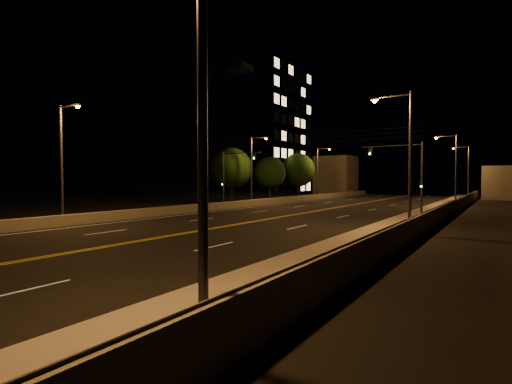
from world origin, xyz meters
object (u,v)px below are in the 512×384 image
Objects in this scene: tree_1 at (270,173)px; streetlight_0 at (191,93)px; traffic_signal_right at (409,171)px; tree_0 at (231,168)px; streetlight_1 at (405,152)px; streetlight_2 at (453,165)px; streetlight_5 at (253,166)px; streetlight_6 at (319,169)px; streetlight_3 at (466,169)px; streetlight_4 at (64,156)px; traffic_signal_left at (230,173)px; building_tower at (240,134)px; tree_2 at (298,170)px.

streetlight_0 is at bearing -59.95° from tree_1.
tree_0 is at bearing 162.51° from traffic_signal_right.
streetlight_1 is at bearing -80.24° from traffic_signal_right.
streetlight_2 is 1.36× the size of traffic_signal_right.
streetlight_1 is 1.00× the size of streetlight_5.
streetlight_0 is 1.00× the size of streetlight_6.
traffic_signal_right is at bearing -52.78° from streetlight_6.
streetlight_1 is 1.00× the size of streetlight_6.
streetlight_4 is (-21.42, -53.93, 0.00)m from streetlight_3.
traffic_signal_left is at bearing -80.13° from streetlight_5.
streetlight_1 is 0.34× the size of building_tower.
tree_0 is at bearing 126.64° from streetlight_0.
tree_2 is at bearing 100.41° from streetlight_5.
streetlight_3 and streetlight_5 have the same top height.
tree_1 is at bearing 144.10° from traffic_signal_right.
streetlight_5 reaches higher than traffic_signal_right.
streetlight_1 is 26.03m from streetlight_5.
streetlight_2 is (0.00, 25.95, 0.00)m from streetlight_1.
streetlight_5 is at bearing -18.55° from tree_0.
traffic_signal_left is at bearing 86.61° from streetlight_4.
building_tower is 3.66× the size of tree_1.
streetlight_0 is at bearing -90.00° from streetlight_2.
streetlight_4 is (-21.42, -35.55, 0.00)m from streetlight_2.
streetlight_2 is at bearing -12.73° from building_tower.
streetlight_2 is 26.18m from tree_2.
streetlight_6 is at bearing 121.58° from streetlight_1.
streetlight_0 is 66.00m from building_tower.
building_tower is at bearing -165.65° from streetlight_3.
streetlight_3 is 1.36× the size of traffic_signal_left.
tree_0 is 0.98× the size of tree_2.
traffic_signal_left is at bearing -53.26° from tree_0.
streetlight_6 is 26.30m from traffic_signal_left.
tree_0 is at bearing -93.94° from tree_2.
streetlight_5 is 20.07m from streetlight_6.
traffic_signal_left is 0.25× the size of building_tower.
streetlight_4 is at bearing 156.77° from streetlight_0.
building_tower is (-38.16, -9.76, 7.16)m from streetlight_3.
tree_2 is at bearing 94.62° from streetlight_4.
tree_2 is (-23.46, 25.33, 0.95)m from traffic_signal_right.
streetlight_5 is (-21.42, 33.58, 0.00)m from streetlight_0.
streetlight_4 is 1.00× the size of streetlight_5.
streetlight_0 and streetlight_1 have the same top height.
tree_1 is at bearing 90.30° from tree_0.
streetlight_3 is at bearing 90.00° from streetlight_0.
tree_1 is (-26.20, 26.49, -0.67)m from streetlight_1.
streetlight_4 reaches higher than tree_1.
building_tower is at bearing 130.23° from streetlight_5.
streetlight_0 is at bearing -90.00° from streetlight_3.
tree_0 is at bearing -56.57° from building_tower.
streetlight_3 is at bearing 90.00° from streetlight_1.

